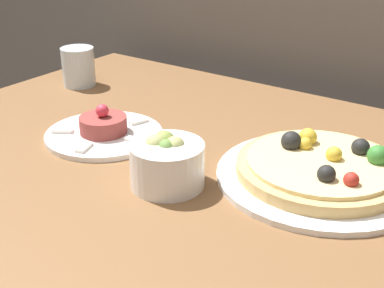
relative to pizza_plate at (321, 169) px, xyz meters
name	(u,v)px	position (x,y,z in m)	size (l,w,h in m)	color
dining_table	(182,204)	(-0.23, -0.07, -0.11)	(1.15, 0.89, 0.73)	brown
pizza_plate	(321,169)	(0.00, 0.00, 0.00)	(0.34, 0.34, 0.06)	white
tartare_plate	(104,131)	(-0.41, -0.08, 0.00)	(0.22, 0.22, 0.07)	white
small_bowl	(167,162)	(-0.19, -0.16, 0.02)	(0.12, 0.12, 0.08)	white
drinking_glass	(78,67)	(-0.67, 0.11, 0.03)	(0.08, 0.08, 0.09)	silver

